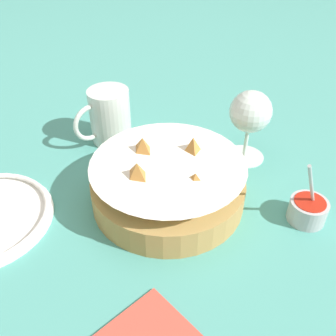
{
  "coord_description": "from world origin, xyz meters",
  "views": [
    {
      "loc": [
        0.31,
        0.36,
        0.41
      ],
      "look_at": [
        0.01,
        0.03,
        0.07
      ],
      "focal_mm": 40.0,
      "sensor_mm": 36.0,
      "label": 1
    }
  ],
  "objects_px": {
    "sauce_cup": "(308,209)",
    "wine_glass": "(250,114)",
    "food_basket": "(167,183)",
    "beer_mug": "(110,118)"
  },
  "relations": [
    {
      "from": "wine_glass",
      "to": "beer_mug",
      "type": "distance_m",
      "value": 0.26
    },
    {
      "from": "food_basket",
      "to": "wine_glass",
      "type": "relative_size",
      "value": 1.82
    },
    {
      "from": "wine_glass",
      "to": "food_basket",
      "type": "bearing_deg",
      "value": -2.0
    },
    {
      "from": "food_basket",
      "to": "sauce_cup",
      "type": "distance_m",
      "value": 0.21
    },
    {
      "from": "wine_glass",
      "to": "beer_mug",
      "type": "bearing_deg",
      "value": -54.78
    },
    {
      "from": "sauce_cup",
      "to": "wine_glass",
      "type": "height_order",
      "value": "wine_glass"
    },
    {
      "from": "sauce_cup",
      "to": "beer_mug",
      "type": "relative_size",
      "value": 1.04
    },
    {
      "from": "sauce_cup",
      "to": "wine_glass",
      "type": "distance_m",
      "value": 0.19
    },
    {
      "from": "sauce_cup",
      "to": "beer_mug",
      "type": "height_order",
      "value": "sauce_cup"
    },
    {
      "from": "sauce_cup",
      "to": "wine_glass",
      "type": "relative_size",
      "value": 0.93
    }
  ]
}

